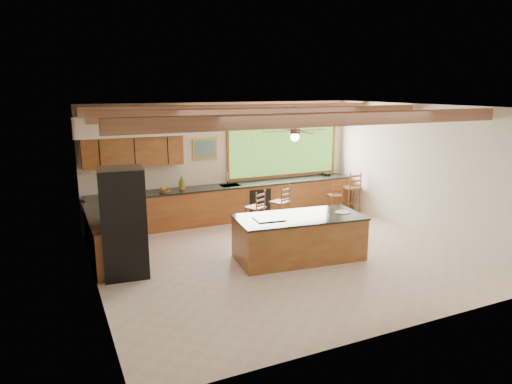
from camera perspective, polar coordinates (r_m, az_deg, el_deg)
name	(u,v)px	position (r m, az deg, el deg)	size (l,w,h in m)	color
ground	(283,256)	(9.39, 3.45, -8.03)	(7.20, 7.20, 0.00)	beige
room_shell	(262,145)	(9.35, 0.81, 5.91)	(7.27, 6.54, 3.02)	beige
counter_run	(205,210)	(11.15, -6.39, -2.19)	(7.12, 3.10, 1.28)	brown
island	(299,237)	(9.17, 5.38, -5.65)	(2.62, 1.45, 0.89)	brown
refrigerator	(124,222)	(8.52, -16.23, -3.68)	(0.85, 0.83, 1.98)	black
bar_stool_a	(256,209)	(10.56, 0.01, -2.08)	(0.50, 0.50, 1.05)	brown
bar_stool_b	(281,203)	(11.05, 3.14, -1.37)	(0.50, 0.50, 1.06)	brown
bar_stool_c	(336,196)	(12.28, 9.97, -0.47)	(0.38, 0.38, 0.94)	brown
bar_stool_d	(353,188)	(12.68, 12.03, 0.45)	(0.47, 0.47, 1.15)	brown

